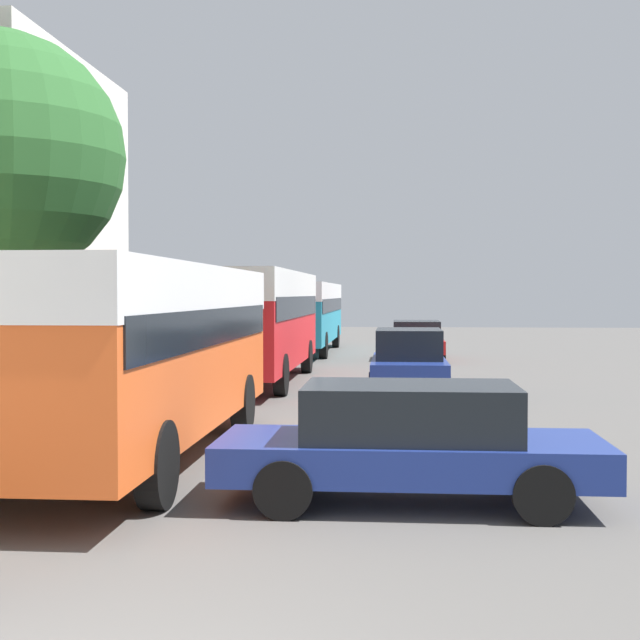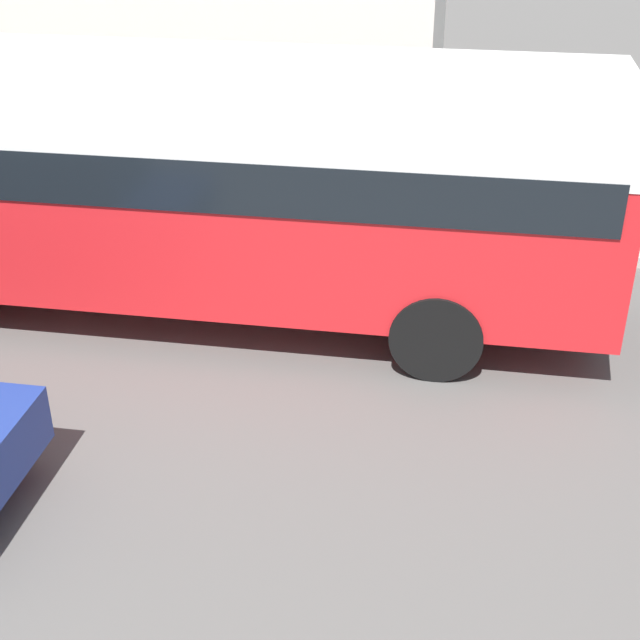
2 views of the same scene
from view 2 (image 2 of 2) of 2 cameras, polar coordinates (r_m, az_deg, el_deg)
The scene contains 1 object.
bus_following at distance 10.52m, azimuth -8.94°, elevation 10.33°, with size 2.54×9.98×3.00m.
Camera 2 is at (7.53, 22.46, 5.23)m, focal length 50.00 mm.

